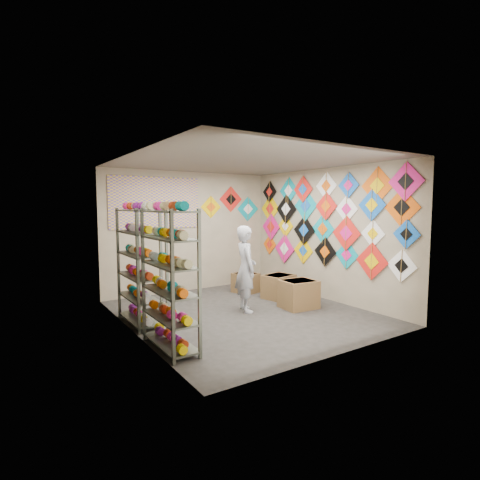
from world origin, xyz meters
TOP-DOWN VIEW (x-y plane):
  - ground at (0.00, 0.00)m, footprint 4.50×4.50m
  - room_walls at (0.00, 0.00)m, footprint 4.50×4.50m
  - shelf_rack_front at (-1.78, -0.85)m, footprint 0.40×1.10m
  - shelf_rack_back at (-1.78, 0.45)m, footprint 0.40×1.10m
  - string_spools at (-1.78, -0.20)m, footprint 0.12×2.36m
  - kite_wall_display at (1.98, 0.03)m, footprint 0.06×4.31m
  - back_wall_kites at (1.14, 2.24)m, footprint 1.62×0.02m
  - poster at (-0.80, 2.23)m, footprint 2.00×0.01m
  - shopkeeper at (0.10, 0.10)m, footprint 0.78×0.69m
  - carton_a at (1.05, -0.27)m, footprint 0.68×0.58m
  - carton_b at (1.21, 0.52)m, footprint 0.69×0.60m
  - carton_c at (0.93, 1.33)m, footprint 0.55×0.59m

SIDE VIEW (x-z plane):
  - ground at x=0.00m, z-range 0.00..0.00m
  - carton_c at x=0.93m, z-range 0.00..0.43m
  - carton_b at x=1.21m, z-range 0.00..0.49m
  - carton_a at x=1.05m, z-range 0.00..0.53m
  - shopkeeper at x=0.10m, z-range 0.00..1.58m
  - shelf_rack_front at x=-1.78m, z-range 0.00..1.90m
  - shelf_rack_back at x=-1.78m, z-range 0.00..1.90m
  - string_spools at x=-1.78m, z-range 0.99..1.11m
  - room_walls at x=0.00m, z-range -0.61..3.89m
  - kite_wall_display at x=1.98m, z-range 0.61..2.69m
  - back_wall_kites at x=1.14m, z-range 1.53..2.39m
  - poster at x=-0.80m, z-range 1.45..2.55m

